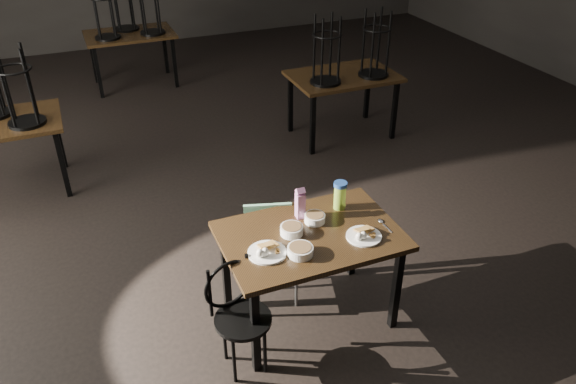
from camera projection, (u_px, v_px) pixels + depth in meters
name	position (u px, v px, depth m)	size (l,w,h in m)	color
main_table	(310.00, 243.00, 3.81)	(1.20, 0.80, 0.75)	black
plate_left	(267.00, 251.00, 3.57)	(0.25, 0.25, 0.08)	white
plate_right	(364.00, 235.00, 3.72)	(0.24, 0.24, 0.08)	white
bowl_near	(292.00, 230.00, 3.75)	(0.15, 0.15, 0.06)	white
bowl_far	(315.00, 218.00, 3.88)	(0.14, 0.14, 0.06)	white
bowl_big	(300.00, 250.00, 3.56)	(0.17, 0.17, 0.06)	white
juice_carton	(300.00, 204.00, 3.88)	(0.06, 0.06, 0.24)	#8D196E
water_bottle	(340.00, 195.00, 3.98)	(0.10, 0.10, 0.21)	#98C63A
spoon	(382.00, 222.00, 3.88)	(0.04, 0.17, 0.01)	silver
bentwood_chair	(238.00, 309.00, 3.57)	(0.40, 0.39, 0.78)	black
school_chair	(269.00, 246.00, 4.13)	(0.44, 0.44, 0.76)	#6AA583
bg_table_right	(345.00, 76.00, 6.34)	(1.20, 0.80, 1.48)	black
bg_table_far	(129.00, 31.00, 7.75)	(1.20, 0.80, 1.48)	black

